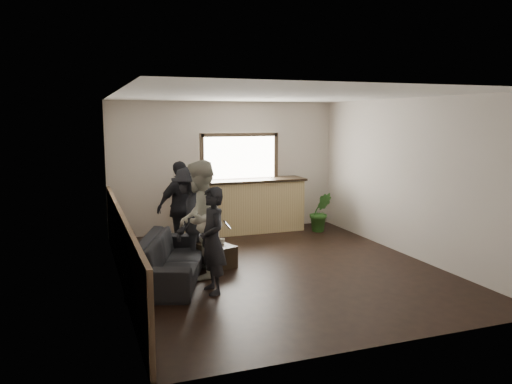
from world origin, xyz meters
name	(u,v)px	position (x,y,z in m)	size (l,w,h in m)	color
ground	(278,268)	(0.00, 0.00, 0.00)	(5.00, 6.00, 0.01)	black
room_shell	(235,182)	(-0.74, 0.00, 1.47)	(5.01, 6.01, 2.80)	silver
bar_counter	(243,203)	(0.30, 2.70, 0.64)	(2.70, 0.68, 2.13)	tan
sofa	(171,258)	(-1.75, 0.06, 0.33)	(2.24, 0.88, 0.65)	black
coffee_table	(213,254)	(-0.95, 0.56, 0.18)	(0.45, 0.81, 0.36)	black
cup_a	(203,240)	(-1.09, 0.71, 0.41)	(0.12, 0.12, 0.09)	silver
cup_b	(222,241)	(-0.80, 0.52, 0.40)	(0.09, 0.09, 0.09)	silver
potted_plant	(320,212)	(1.89, 2.18, 0.43)	(0.47, 0.38, 0.86)	#2D6623
person_a	(213,240)	(-1.30, -0.74, 0.75)	(0.47, 0.58, 1.51)	black
person_b	(200,219)	(-1.30, 0.00, 0.91)	(1.00, 1.09, 1.82)	beige
person_c	(190,216)	(-1.30, 0.72, 0.83)	(1.05, 1.23, 1.66)	black
person_d	(182,207)	(-1.27, 1.54, 0.84)	(1.07, 0.71, 1.68)	black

